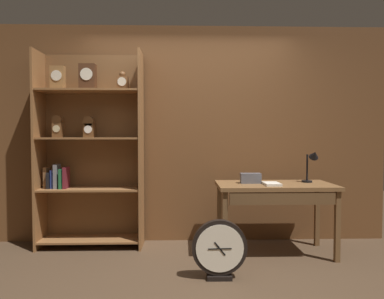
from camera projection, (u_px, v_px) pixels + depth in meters
name	position (u px, v px, depth m)	size (l,w,h in m)	color
ground_plane	(193.00, 291.00, 2.77)	(10.00, 10.00, 0.00)	#4C3826
back_wood_panel	(190.00, 134.00, 4.10)	(4.80, 0.05, 2.60)	brown
bookshelf	(88.00, 148.00, 3.88)	(1.18, 0.36, 2.23)	brown
workbench	(275.00, 193.00, 3.60)	(1.24, 0.62, 0.76)	brown
desk_lamp	(312.00, 161.00, 3.69)	(0.17, 0.17, 0.37)	black
toolbox_small	(251.00, 178.00, 3.65)	(0.22, 0.09, 0.11)	#595960
open_repair_manual	(272.00, 184.00, 3.51)	(0.16, 0.22, 0.03)	silver
round_clock_large	(219.00, 249.00, 2.99)	(0.49, 0.11, 0.53)	black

